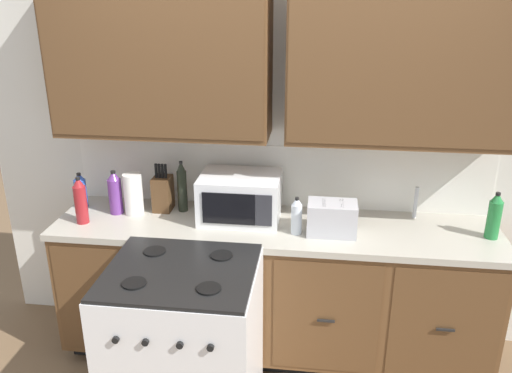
{
  "coord_description": "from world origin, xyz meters",
  "views": [
    {
      "loc": [
        0.26,
        -2.57,
        2.28
      ],
      "look_at": [
        -0.11,
        0.27,
        1.17
      ],
      "focal_mm": 37.25,
      "sensor_mm": 36.0,
      "label": 1
    }
  ],
  "objects_px": {
    "microwave": "(240,197)",
    "bottle_green": "(494,216)",
    "paper_towel_roll": "(133,194)",
    "toaster": "(332,218)",
    "stove_range": "(185,347)",
    "bottle_violet": "(115,193)",
    "knife_block": "(163,193)",
    "bottle_dark": "(182,187)",
    "bottle_blue": "(81,190)",
    "bottle_clear": "(297,216)",
    "bottle_red": "(81,201)"
  },
  "relations": [
    {
      "from": "paper_towel_roll",
      "to": "bottle_blue",
      "type": "distance_m",
      "value": 0.38
    },
    {
      "from": "stove_range",
      "to": "bottle_violet",
      "type": "bearing_deg",
      "value": 131.05
    },
    {
      "from": "bottle_green",
      "to": "bottle_blue",
      "type": "relative_size",
      "value": 1.2
    },
    {
      "from": "toaster",
      "to": "knife_block",
      "type": "height_order",
      "value": "knife_block"
    },
    {
      "from": "bottle_red",
      "to": "microwave",
      "type": "bearing_deg",
      "value": 10.8
    },
    {
      "from": "stove_range",
      "to": "microwave",
      "type": "relative_size",
      "value": 1.98
    },
    {
      "from": "stove_range",
      "to": "paper_towel_roll",
      "type": "bearing_deg",
      "value": 124.73
    },
    {
      "from": "stove_range",
      "to": "knife_block",
      "type": "xyz_separation_m",
      "value": [
        -0.31,
        0.76,
        0.56
      ]
    },
    {
      "from": "stove_range",
      "to": "paper_towel_roll",
      "type": "distance_m",
      "value": 1.01
    },
    {
      "from": "microwave",
      "to": "bottle_dark",
      "type": "distance_m",
      "value": 0.39
    },
    {
      "from": "bottle_clear",
      "to": "paper_towel_roll",
      "type": "bearing_deg",
      "value": 171.36
    },
    {
      "from": "toaster",
      "to": "bottle_violet",
      "type": "relative_size",
      "value": 1.0
    },
    {
      "from": "microwave",
      "to": "bottle_dark",
      "type": "relative_size",
      "value": 1.46
    },
    {
      "from": "knife_block",
      "to": "bottle_dark",
      "type": "height_order",
      "value": "bottle_dark"
    },
    {
      "from": "stove_range",
      "to": "toaster",
      "type": "xyz_separation_m",
      "value": [
        0.75,
        0.55,
        0.54
      ]
    },
    {
      "from": "knife_block",
      "to": "bottle_dark",
      "type": "relative_size",
      "value": 0.94
    },
    {
      "from": "bottle_dark",
      "to": "bottle_violet",
      "type": "bearing_deg",
      "value": -167.48
    },
    {
      "from": "stove_range",
      "to": "bottle_dark",
      "type": "distance_m",
      "value": 0.99
    },
    {
      "from": "stove_range",
      "to": "microwave",
      "type": "xyz_separation_m",
      "value": [
        0.2,
        0.69,
        0.59
      ]
    },
    {
      "from": "toaster",
      "to": "bottle_blue",
      "type": "height_order",
      "value": "bottle_blue"
    },
    {
      "from": "microwave",
      "to": "bottle_green",
      "type": "xyz_separation_m",
      "value": [
        1.45,
        -0.08,
        -0.01
      ]
    },
    {
      "from": "bottle_clear",
      "to": "bottle_violet",
      "type": "distance_m",
      "value": 1.14
    },
    {
      "from": "microwave",
      "to": "toaster",
      "type": "bearing_deg",
      "value": -13.83
    },
    {
      "from": "toaster",
      "to": "bottle_clear",
      "type": "xyz_separation_m",
      "value": [
        -0.2,
        -0.03,
        0.01
      ]
    },
    {
      "from": "bottle_clear",
      "to": "bottle_green",
      "type": "xyz_separation_m",
      "value": [
        1.1,
        0.09,
        0.02
      ]
    },
    {
      "from": "bottle_clear",
      "to": "bottle_blue",
      "type": "height_order",
      "value": "bottle_blue"
    },
    {
      "from": "microwave",
      "to": "paper_towel_roll",
      "type": "bearing_deg",
      "value": -179.33
    },
    {
      "from": "bottle_clear",
      "to": "knife_block",
      "type": "bearing_deg",
      "value": 164.71
    },
    {
      "from": "paper_towel_roll",
      "to": "bottle_red",
      "type": "distance_m",
      "value": 0.32
    },
    {
      "from": "microwave",
      "to": "bottle_green",
      "type": "relative_size",
      "value": 1.74
    },
    {
      "from": "bottle_green",
      "to": "bottle_red",
      "type": "bearing_deg",
      "value": -177.57
    },
    {
      "from": "toaster",
      "to": "bottle_clear",
      "type": "bearing_deg",
      "value": -172.36
    },
    {
      "from": "stove_range",
      "to": "bottle_blue",
      "type": "relative_size",
      "value": 4.14
    },
    {
      "from": "microwave",
      "to": "toaster",
      "type": "xyz_separation_m",
      "value": [
        0.55,
        -0.14,
        -0.04
      ]
    },
    {
      "from": "bottle_dark",
      "to": "bottle_violet",
      "type": "relative_size",
      "value": 1.18
    },
    {
      "from": "paper_towel_roll",
      "to": "toaster",
      "type": "bearing_deg",
      "value": -5.99
    },
    {
      "from": "microwave",
      "to": "bottle_clear",
      "type": "height_order",
      "value": "microwave"
    },
    {
      "from": "bottle_red",
      "to": "bottle_clear",
      "type": "relative_size",
      "value": 1.3
    },
    {
      "from": "toaster",
      "to": "bottle_red",
      "type": "height_order",
      "value": "bottle_red"
    },
    {
      "from": "toaster",
      "to": "bottle_red",
      "type": "relative_size",
      "value": 0.96
    },
    {
      "from": "toaster",
      "to": "bottle_violet",
      "type": "bearing_deg",
      "value": 174.86
    },
    {
      "from": "bottle_clear",
      "to": "bottle_green",
      "type": "height_order",
      "value": "bottle_green"
    },
    {
      "from": "stove_range",
      "to": "bottle_green",
      "type": "relative_size",
      "value": 3.45
    },
    {
      "from": "microwave",
      "to": "bottle_blue",
      "type": "distance_m",
      "value": 1.04
    },
    {
      "from": "toaster",
      "to": "knife_block",
      "type": "bearing_deg",
      "value": 168.92
    },
    {
      "from": "bottle_blue",
      "to": "bottle_dark",
      "type": "xyz_separation_m",
      "value": [
        0.66,
        0.02,
        0.05
      ]
    },
    {
      "from": "knife_block",
      "to": "bottle_blue",
      "type": "relative_size",
      "value": 1.35
    },
    {
      "from": "toaster",
      "to": "microwave",
      "type": "bearing_deg",
      "value": 166.17
    },
    {
      "from": "microwave",
      "to": "bottle_violet",
      "type": "bearing_deg",
      "value": -178.84
    },
    {
      "from": "toaster",
      "to": "bottle_green",
      "type": "relative_size",
      "value": 1.02
    }
  ]
}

